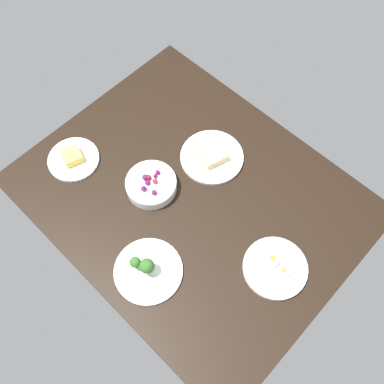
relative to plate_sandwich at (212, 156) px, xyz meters
The scene contains 6 objects.
dining_table 16.83cm from the plate_sandwich, 108.21° to the left, with size 111.29×88.73×4.00cm, color black.
plate_sandwich is the anchor object (origin of this frame).
bowl_berries 24.43cm from the plate_sandwich, 73.56° to the left, with size 17.66×17.66×6.07cm.
plate_eggs 45.41cm from the plate_sandwich, 158.77° to the left, with size 20.53×20.53×5.02cm.
plate_cheese 49.70cm from the plate_sandwich, 45.02° to the left, with size 18.39×18.39×4.31cm.
plate_broccoli 47.11cm from the plate_sandwich, 107.21° to the left, with size 21.84×21.84×8.07cm.
Camera 1 is at (-46.43, 48.30, 136.66)cm, focal length 40.27 mm.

